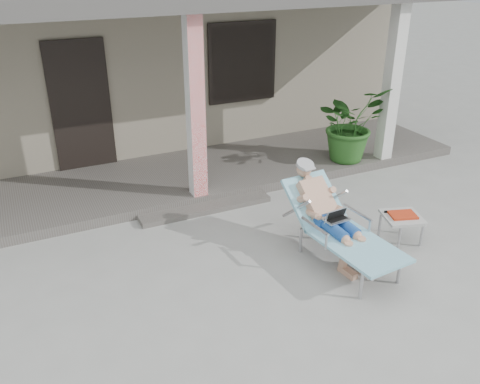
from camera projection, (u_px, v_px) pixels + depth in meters
ground at (265, 276)px, 6.00m from camera, size 60.00×60.00×0.00m
house at (121, 46)px, 10.58m from camera, size 10.40×5.40×3.30m
porch_deck at (180, 177)px, 8.41m from camera, size 10.00×2.00×0.15m
porch_overhang at (172, 4)px, 7.20m from camera, size 10.00×2.30×2.85m
porch_step at (206, 208)px, 7.49m from camera, size 2.00×0.30×0.07m
lounger at (335, 205)px, 6.10m from camera, size 0.81×1.82×1.16m
side_table at (402, 218)px, 6.54m from camera, size 0.59×0.59×0.42m
potted_palm at (350, 124)px, 8.69m from camera, size 1.26×1.12×1.29m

